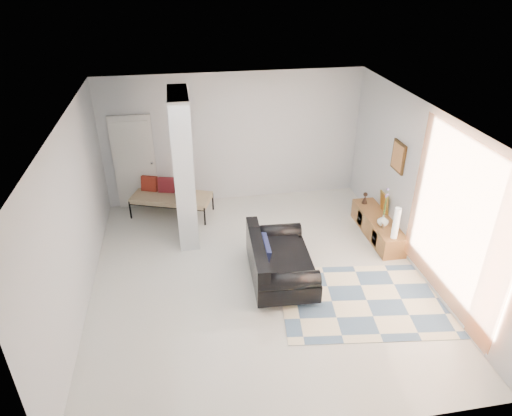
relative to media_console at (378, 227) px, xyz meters
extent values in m
plane|color=beige|center=(-2.52, -0.90, -0.21)|extent=(6.00, 6.00, 0.00)
plane|color=white|center=(-2.52, -0.90, 2.59)|extent=(6.00, 6.00, 0.00)
plane|color=silver|center=(-2.52, 2.10, 1.19)|extent=(6.00, 0.00, 6.00)
plane|color=silver|center=(-2.52, -3.90, 1.19)|extent=(6.00, 0.00, 6.00)
plane|color=silver|center=(-5.27, -0.90, 1.19)|extent=(0.00, 6.00, 6.00)
plane|color=silver|center=(0.23, -0.90, 1.19)|extent=(0.00, 6.00, 6.00)
cube|color=silver|center=(-3.62, 0.70, 1.19)|extent=(0.35, 1.20, 2.80)
cube|color=silver|center=(-4.62, 2.06, 0.81)|extent=(0.85, 0.06, 2.04)
plane|color=orange|center=(0.15, -2.05, 1.24)|extent=(0.00, 2.55, 2.55)
cube|color=#39250F|center=(0.20, 0.00, 1.44)|extent=(0.04, 0.45, 0.55)
cube|color=brown|center=(0.00, 0.00, -0.01)|extent=(0.45, 1.66, 0.40)
cube|color=#39250F|center=(-0.22, -0.37, -0.01)|extent=(0.02, 0.22, 0.28)
cube|color=#39250F|center=(-0.22, 0.37, -0.01)|extent=(0.02, 0.22, 0.28)
cube|color=gold|center=(0.18, 0.23, 0.39)|extent=(0.09, 0.32, 0.40)
cube|color=silver|center=(-0.10, -0.37, 0.25)|extent=(0.04, 0.10, 0.12)
cylinder|color=silver|center=(-2.58, -1.69, -0.16)|extent=(0.05, 0.05, 0.10)
cylinder|color=silver|center=(-2.51, -0.27, -0.16)|extent=(0.05, 0.05, 0.10)
cylinder|color=silver|center=(-1.78, -1.72, -0.16)|extent=(0.05, 0.05, 0.10)
cylinder|color=silver|center=(-1.72, -0.31, -0.16)|extent=(0.05, 0.05, 0.10)
cube|color=black|center=(-2.15, -1.00, 0.04)|extent=(1.07, 1.70, 0.30)
cube|color=black|center=(-2.54, -0.98, 0.37)|extent=(0.28, 1.67, 0.36)
cylinder|color=black|center=(-2.18, -1.71, 0.27)|extent=(0.96, 0.32, 0.28)
cylinder|color=black|center=(-2.11, -0.29, 0.27)|extent=(0.96, 0.32, 0.28)
cube|color=black|center=(-2.42, -0.98, 0.39)|extent=(0.17, 0.61, 0.31)
cylinder|color=black|center=(-4.78, 1.51, -0.01)|extent=(0.04, 0.04, 0.40)
cylinder|color=black|center=(-3.28, 0.97, -0.01)|extent=(0.04, 0.04, 0.40)
cylinder|color=black|center=(-4.56, 2.12, -0.01)|extent=(0.04, 0.04, 0.40)
cylinder|color=black|center=(-3.06, 1.59, -0.01)|extent=(0.04, 0.04, 0.40)
cube|color=beige|center=(-3.92, 1.55, 0.17)|extent=(1.75, 1.18, 0.12)
cube|color=maroon|center=(-4.36, 1.86, 0.39)|extent=(0.38, 0.27, 0.33)
cube|color=maroon|center=(-4.00, 1.74, 0.39)|extent=(0.38, 0.27, 0.33)
cube|color=maroon|center=(-3.65, 1.61, 0.39)|extent=(0.38, 0.27, 0.33)
cube|color=beige|center=(-0.92, -1.80, -0.20)|extent=(2.91, 2.12, 0.01)
cylinder|color=silver|center=(-0.02, -0.70, 0.49)|extent=(0.11, 0.11, 0.60)
imported|color=silver|center=(-0.05, -0.27, 0.30)|extent=(0.23, 0.23, 0.22)
camera|label=1|loc=(-3.61, -7.05, 4.59)|focal=32.00mm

